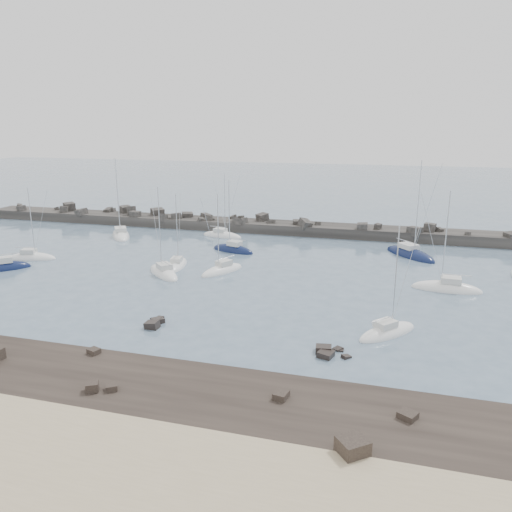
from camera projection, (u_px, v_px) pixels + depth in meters
The scene contains 17 objects.
ground at pixel (224, 300), 58.07m from camera, with size 400.00×400.00×0.00m, color slate.
sand_strip at pixel (39, 486), 28.32m from camera, with size 140.00×14.00×1.00m, color tan.
rock_shelf at pixel (122, 395), 37.75m from camera, with size 140.00×12.16×1.79m.
rock_cluster_near at pixel (155, 325), 50.76m from camera, with size 1.76×3.15×1.44m.
rock_cluster_far at pixel (329, 352), 44.43m from camera, with size 3.36×3.06×1.09m.
breakwater at pixel (250, 229), 95.39m from camera, with size 115.00×6.62×5.11m.
sailboat_0 at pixel (32, 258), 75.25m from camera, with size 7.65×3.96×11.71m.
sailboat_1 at pixel (121, 236), 90.24m from camera, with size 7.84×9.53×15.03m.
sailboat_2 at pixel (2, 269), 69.82m from camera, with size 6.94×6.84×12.11m.
sailboat_3 at pixel (177, 266), 71.38m from camera, with size 3.34×7.26×11.15m.
sailboat_4 at pixel (222, 236), 90.01m from camera, with size 8.07×3.76×12.29m.
sailboat_5 at pixel (164, 273), 67.69m from camera, with size 7.54×7.33×12.78m.
sailboat_6 at pixel (222, 271), 68.73m from camera, with size 5.42×7.54×11.76m.
sailboat_7 at pixel (387, 333), 48.56m from camera, with size 6.52×6.99×11.63m.
sailboat_8 at pixel (410, 255), 77.09m from camera, with size 8.95×9.61×15.80m.
sailboat_9 at pixel (447, 289), 61.30m from camera, with size 8.48×3.06×13.32m.
sailboat_13 at pixel (233, 250), 79.85m from camera, with size 7.99×4.60×12.31m.
Camera 1 is at (18.38, -51.73, 19.97)m, focal length 35.00 mm.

